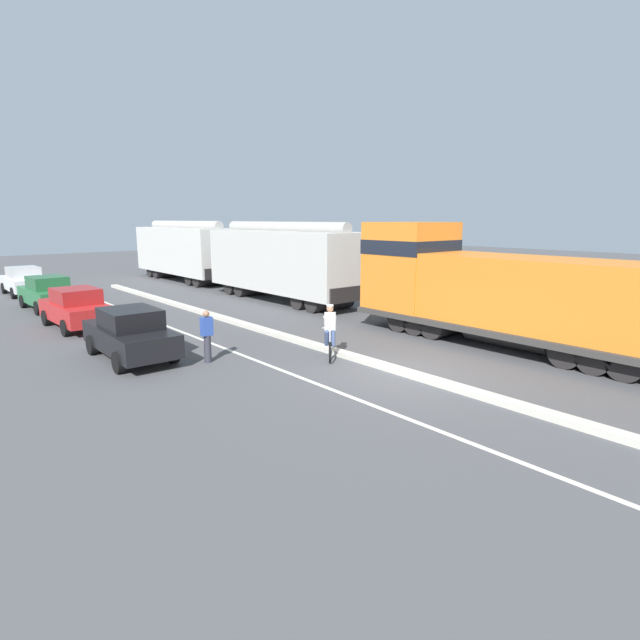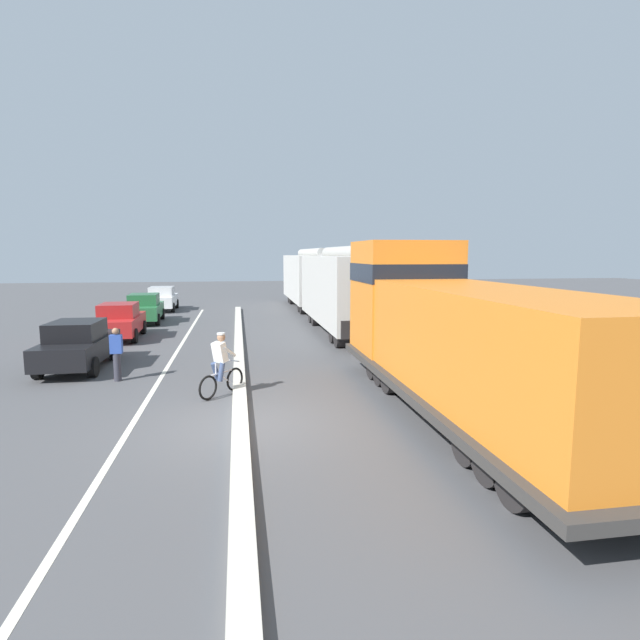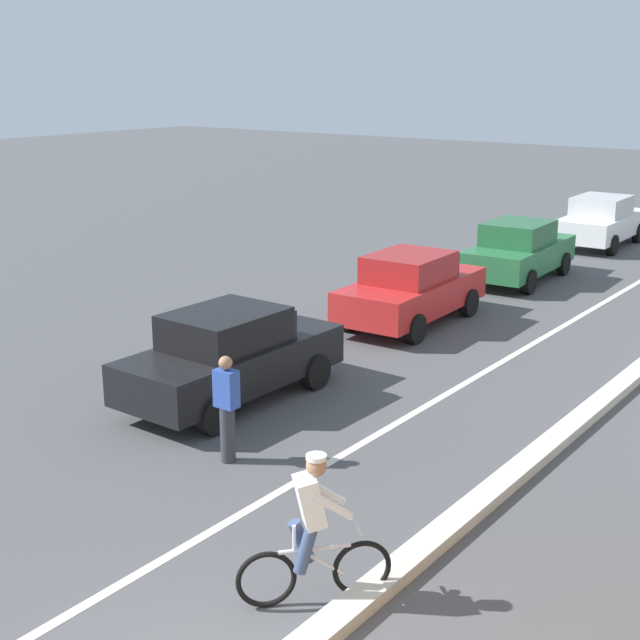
% 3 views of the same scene
% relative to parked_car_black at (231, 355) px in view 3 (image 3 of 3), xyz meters
% --- Properties ---
extents(median_curb, '(0.36, 36.00, 0.16)m').
position_rel_parked_car_black_xyz_m(median_curb, '(5.27, -0.47, -0.74)').
color(median_curb, beige).
rests_on(median_curb, ground).
extents(lane_stripe, '(0.14, 36.00, 0.01)m').
position_rel_parked_car_black_xyz_m(lane_stripe, '(2.87, -0.47, -0.81)').
color(lane_stripe, silver).
rests_on(lane_stripe, ground).
extents(parked_car_black, '(1.88, 4.22, 1.62)m').
position_rel_parked_car_black_xyz_m(parked_car_black, '(0.00, 0.00, 0.00)').
color(parked_car_black, black).
rests_on(parked_car_black, ground).
extents(parked_car_red, '(1.96, 4.26, 1.62)m').
position_rel_parked_car_black_xyz_m(parked_car_red, '(0.00, 5.98, 0.00)').
color(parked_car_red, red).
rests_on(parked_car_red, ground).
extents(parked_car_green, '(1.99, 4.28, 1.62)m').
position_rel_parked_car_black_xyz_m(parked_car_green, '(0.14, 11.34, 0.00)').
color(parked_car_green, '#286B3D').
rests_on(parked_car_green, ground).
extents(parked_car_white, '(1.90, 4.23, 1.62)m').
position_rel_parked_car_black_xyz_m(parked_car_white, '(0.22, 17.45, 0.00)').
color(parked_car_white, silver).
rests_on(parked_car_white, ground).
extents(cyclist, '(1.17, 1.33, 1.71)m').
position_rel_parked_car_black_xyz_m(cyclist, '(4.79, -4.01, 0.00)').
color(cyclist, black).
rests_on(cyclist, ground).
extents(pedestrian_by_cars, '(0.34, 0.22, 1.62)m').
position_rel_parked_car_black_xyz_m(pedestrian_by_cars, '(1.65, -1.90, 0.03)').
color(pedestrian_by_cars, '#33333D').
rests_on(pedestrian_by_cars, ground).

